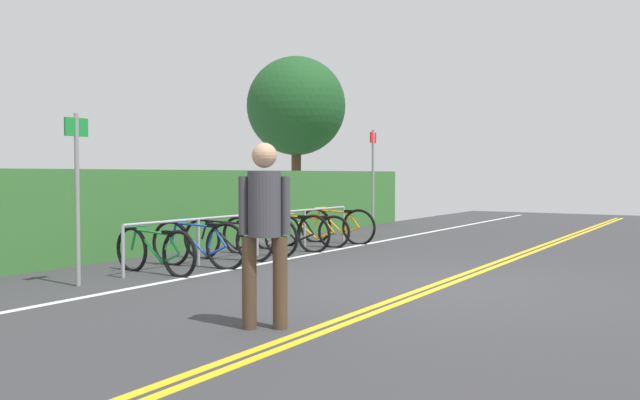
% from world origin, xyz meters
% --- Properties ---
extents(ground_plane, '(35.83, 11.40, 0.05)m').
position_xyz_m(ground_plane, '(0.00, 0.00, -0.03)').
color(ground_plane, '#353538').
extents(centre_line_yellow_inner, '(32.25, 0.10, 0.00)m').
position_xyz_m(centre_line_yellow_inner, '(0.00, -0.08, 0.00)').
color(centre_line_yellow_inner, gold).
rests_on(centre_line_yellow_inner, ground_plane).
extents(centre_line_yellow_outer, '(32.25, 0.10, 0.00)m').
position_xyz_m(centre_line_yellow_outer, '(0.00, 0.08, 0.00)').
color(centre_line_yellow_outer, gold).
rests_on(centre_line_yellow_outer, ground_plane).
extents(bike_lane_stripe_white, '(32.25, 0.12, 0.00)m').
position_xyz_m(bike_lane_stripe_white, '(0.00, 3.29, 0.00)').
color(bike_lane_stripe_white, white).
rests_on(bike_lane_stripe_white, ground_plane).
extents(bike_rack, '(6.36, 0.05, 0.77)m').
position_xyz_m(bike_rack, '(1.42, 4.06, 0.58)').
color(bike_rack, '#9EA0A5').
rests_on(bike_rack, ground_plane).
extents(bicycle_0, '(0.46, 1.76, 0.72)m').
position_xyz_m(bicycle_0, '(-1.21, 3.97, 0.34)').
color(bicycle_0, black).
rests_on(bicycle_0, ground_plane).
extents(bicycle_1, '(0.46, 1.82, 0.78)m').
position_xyz_m(bicycle_1, '(-0.33, 3.91, 0.36)').
color(bicycle_1, black).
rests_on(bicycle_1, ground_plane).
extents(bicycle_2, '(0.47, 1.76, 0.76)m').
position_xyz_m(bicycle_2, '(0.61, 4.08, 0.35)').
color(bicycle_2, black).
rests_on(bicycle_2, ground_plane).
extents(bicycle_3, '(0.46, 1.71, 0.74)m').
position_xyz_m(bicycle_3, '(1.47, 4.05, 0.35)').
color(bicycle_3, black).
rests_on(bicycle_3, ground_plane).
extents(bicycle_4, '(0.46, 1.81, 0.76)m').
position_xyz_m(bicycle_4, '(2.36, 3.98, 0.36)').
color(bicycle_4, black).
rests_on(bicycle_4, ground_plane).
extents(bicycle_5, '(0.54, 1.69, 0.70)m').
position_xyz_m(bicycle_5, '(3.15, 4.04, 0.32)').
color(bicycle_5, black).
rests_on(bicycle_5, ground_plane).
extents(bicycle_6, '(0.46, 1.80, 0.79)m').
position_xyz_m(bicycle_6, '(4.04, 3.92, 0.37)').
color(bicycle_6, black).
rests_on(bicycle_6, ground_plane).
extents(pedestrian, '(0.32, 0.42, 1.77)m').
position_xyz_m(pedestrian, '(-3.24, 0.47, 1.02)').
color(pedestrian, '#4C3826').
rests_on(pedestrian, ground_plane).
extents(sign_post_near, '(0.36, 0.06, 2.26)m').
position_xyz_m(sign_post_near, '(-2.54, 4.01, 1.36)').
color(sign_post_near, gray).
rests_on(sign_post_near, ground_plane).
extents(sign_post_far, '(0.36, 0.08, 2.50)m').
position_xyz_m(sign_post_far, '(5.66, 3.89, 1.49)').
color(sign_post_far, gray).
rests_on(sign_post_far, ground_plane).
extents(hedge_backdrop, '(15.31, 0.82, 1.55)m').
position_xyz_m(hedge_backdrop, '(2.92, 6.06, 0.78)').
color(hedge_backdrop, '#387533').
rests_on(hedge_backdrop, ground_plane).
extents(tree_mid, '(2.96, 2.96, 5.00)m').
position_xyz_m(tree_mid, '(8.64, 8.01, 3.50)').
color(tree_mid, '#473323').
rests_on(tree_mid, ground_plane).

